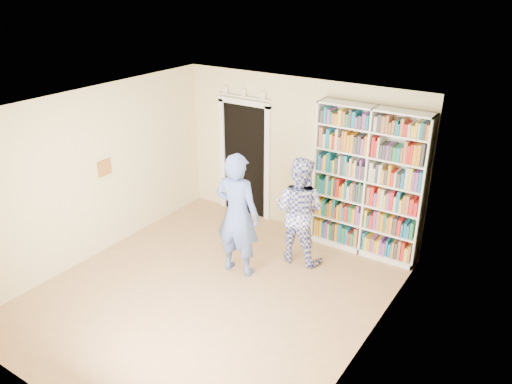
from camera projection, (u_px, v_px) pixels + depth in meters
floor at (211, 293)px, 7.20m from camera, size 5.00×5.00×0.00m
ceiling at (203, 110)px, 6.11m from camera, size 5.00×5.00×0.00m
wall_back at (298, 156)px, 8.56m from camera, size 4.50×0.00×4.50m
wall_left at (94, 174)px, 7.79m from camera, size 0.00×5.00×5.00m
wall_right at (366, 257)px, 5.52m from camera, size 0.00×5.00×5.00m
bookshelf at (368, 182)px, 7.81m from camera, size 1.77×0.33×2.43m
doorway at (245, 154)px, 9.17m from camera, size 1.10×0.08×2.43m
wall_art at (105, 168)px, 7.91m from camera, size 0.03×0.25×0.25m
man_blue at (237, 215)px, 7.35m from camera, size 0.75×0.53×1.93m
man_plaid at (299, 210)px, 7.72m from camera, size 0.88×0.71×1.74m
paper_sheet at (297, 212)px, 7.50m from camera, size 0.19×0.05×0.28m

